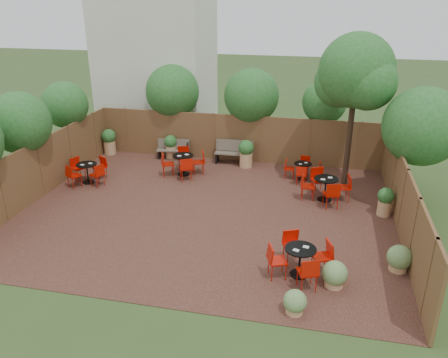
# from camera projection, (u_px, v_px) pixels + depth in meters

# --- Properties ---
(ground) EXTENTS (80.00, 80.00, 0.00)m
(ground) POSITION_uv_depth(u_px,v_px,m) (207.00, 211.00, 14.88)
(ground) COLOR #354F23
(ground) RESTS_ON ground
(courtyard_paving) EXTENTS (12.00, 10.00, 0.02)m
(courtyard_paving) POSITION_uv_depth(u_px,v_px,m) (207.00, 211.00, 14.88)
(courtyard_paving) COLOR #381C16
(courtyard_paving) RESTS_ON ground
(fence_back) EXTENTS (12.00, 0.08, 2.00)m
(fence_back) POSITION_uv_depth(u_px,v_px,m) (237.00, 138.00, 19.00)
(fence_back) COLOR brown
(fence_back) RESTS_ON ground
(fence_left) EXTENTS (0.08, 10.00, 2.00)m
(fence_left) POSITION_uv_depth(u_px,v_px,m) (40.00, 169.00, 15.70)
(fence_left) COLOR brown
(fence_left) RESTS_ON ground
(fence_right) EXTENTS (0.08, 10.00, 2.00)m
(fence_right) POSITION_uv_depth(u_px,v_px,m) (403.00, 201.00, 13.29)
(fence_right) COLOR brown
(fence_right) RESTS_ON ground
(neighbour_building) EXTENTS (5.00, 4.00, 8.00)m
(neighbour_building) POSITION_uv_depth(u_px,v_px,m) (157.00, 53.00, 21.46)
(neighbour_building) COLOR beige
(neighbour_building) RESTS_ON ground
(overhang_foliage) EXTENTS (15.77, 10.57, 2.53)m
(overhang_foliage) POSITION_uv_depth(u_px,v_px,m) (188.00, 112.00, 16.35)
(overhang_foliage) COLOR #205B1D
(overhang_foliage) RESTS_ON ground
(courtyard_tree) EXTENTS (2.74, 2.64, 5.51)m
(courtyard_tree) POSITION_uv_depth(u_px,v_px,m) (356.00, 76.00, 15.34)
(courtyard_tree) COLOR black
(courtyard_tree) RESTS_ON courtyard_paving
(park_bench_left) EXTENTS (1.41, 0.63, 0.85)m
(park_bench_left) POSITION_uv_depth(u_px,v_px,m) (173.00, 149.00, 19.41)
(park_bench_left) COLOR brown
(park_bench_left) RESTS_ON courtyard_paving
(park_bench_right) EXTENTS (1.58, 0.53, 0.97)m
(park_bench_right) POSITION_uv_depth(u_px,v_px,m) (234.00, 152.00, 18.86)
(park_bench_right) COLOR brown
(park_bench_right) RESTS_ON courtyard_paving
(bistro_tables) EXTENTS (10.40, 7.95, 0.93)m
(bistro_tables) POSITION_uv_depth(u_px,v_px,m) (232.00, 187.00, 15.60)
(bistro_tables) COLOR black
(bistro_tables) RESTS_ON courtyard_paving
(planters) EXTENTS (11.87, 4.28, 1.14)m
(planters) POSITION_uv_depth(u_px,v_px,m) (204.00, 154.00, 18.36)
(planters) COLOR tan
(planters) RESTS_ON courtyard_paving
(low_shrubs) EXTENTS (3.08, 2.88, 0.70)m
(low_shrubs) POSITION_uv_depth(u_px,v_px,m) (354.00, 274.00, 11.01)
(low_shrubs) COLOR tan
(low_shrubs) RESTS_ON courtyard_paving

